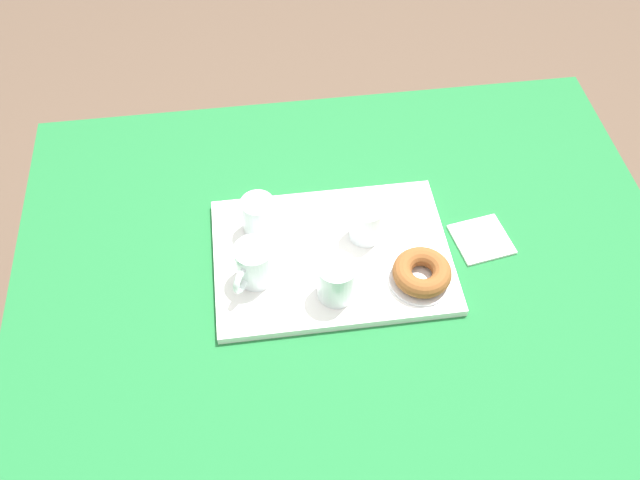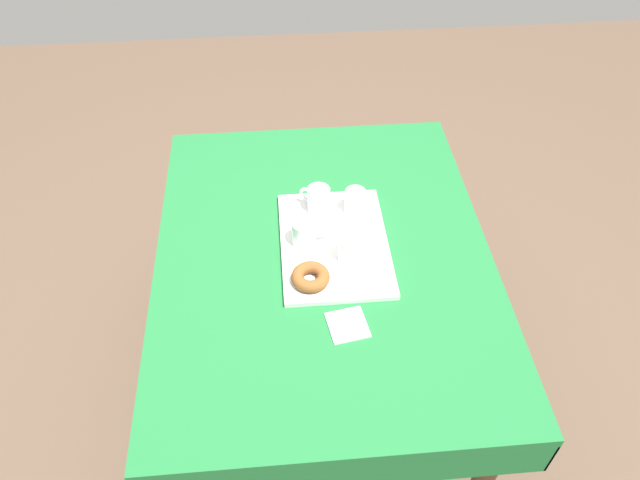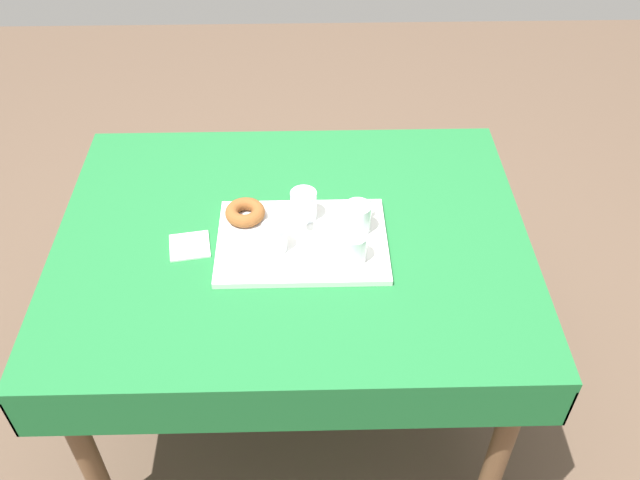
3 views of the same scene
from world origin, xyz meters
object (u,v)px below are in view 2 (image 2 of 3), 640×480
at_px(water_glass_near, 355,202).
at_px(sugar_donut_left, 311,277).
at_px(tea_mug_right, 304,233).
at_px(paper_napkin, 348,325).
at_px(dining_table, 323,273).
at_px(tea_mug_left, 319,200).
at_px(donut_plate_left, 311,282).
at_px(serving_tray, 334,244).
at_px(water_glass_far, 349,250).

xyz_separation_m(water_glass_near, sugar_donut_left, (0.30, -0.17, -0.01)).
distance_m(tea_mug_right, water_glass_near, 0.22).
distance_m(water_glass_near, paper_napkin, 0.47).
distance_m(dining_table, paper_napkin, 0.31).
bearing_deg(dining_table, water_glass_near, 144.80).
bearing_deg(tea_mug_right, paper_napkin, 17.17).
bearing_deg(tea_mug_left, donut_plate_left, -9.53).
height_order(serving_tray, tea_mug_right, tea_mug_right).
xyz_separation_m(tea_mug_right, paper_napkin, (0.32, 0.10, -0.06)).
xyz_separation_m(tea_mug_left, sugar_donut_left, (0.32, -0.05, -0.02)).
distance_m(serving_tray, water_glass_far, 0.10).
distance_m(serving_tray, donut_plate_left, 0.19).
distance_m(dining_table, tea_mug_right, 0.17).
height_order(serving_tray, donut_plate_left, donut_plate_left).
bearing_deg(paper_napkin, serving_tray, -179.00).
distance_m(tea_mug_left, sugar_donut_left, 0.32).
bearing_deg(water_glass_far, tea_mug_left, -163.02).
xyz_separation_m(tea_mug_left, donut_plate_left, (0.32, -0.05, -0.04)).
xyz_separation_m(tea_mug_right, water_glass_near, (-0.13, 0.18, -0.00)).
distance_m(dining_table, tea_mug_left, 0.24).
bearing_deg(serving_tray, dining_table, -51.53).
height_order(tea_mug_right, sugar_donut_left, tea_mug_right).
height_order(tea_mug_right, water_glass_near, tea_mug_right).
relative_size(tea_mug_right, water_glass_near, 1.37).
xyz_separation_m(water_glass_near, donut_plate_left, (0.30, -0.17, -0.03)).
bearing_deg(water_glass_near, paper_napkin, -9.59).
height_order(dining_table, donut_plate_left, donut_plate_left).
relative_size(tea_mug_left, donut_plate_left, 0.84).
xyz_separation_m(tea_mug_left, tea_mug_right, (0.15, -0.06, 0.00)).
relative_size(dining_table, water_glass_far, 16.07).
height_order(dining_table, serving_tray, serving_tray).
bearing_deg(tea_mug_right, sugar_donut_left, 2.09).
height_order(tea_mug_left, donut_plate_left, tea_mug_left).
bearing_deg(donut_plate_left, paper_napkin, 31.33).
bearing_deg(tea_mug_left, serving_tray, 12.19).
bearing_deg(paper_napkin, donut_plate_left, -148.67).
height_order(serving_tray, water_glass_near, water_glass_near).
distance_m(sugar_donut_left, paper_napkin, 0.18).
distance_m(tea_mug_right, paper_napkin, 0.34).
distance_m(tea_mug_left, donut_plate_left, 0.33).
height_order(tea_mug_left, sugar_donut_left, tea_mug_left).
distance_m(tea_mug_right, donut_plate_left, 0.17).
bearing_deg(sugar_donut_left, water_glass_far, 125.36).
distance_m(serving_tray, paper_napkin, 0.32).
bearing_deg(water_glass_near, sugar_donut_left, -29.36).
relative_size(dining_table, paper_napkin, 12.24).
bearing_deg(paper_napkin, tea_mug_right, -162.83).
relative_size(dining_table, water_glass_near, 16.07).
xyz_separation_m(water_glass_far, sugar_donut_left, (0.09, -0.12, -0.01)).
distance_m(tea_mug_right, sugar_donut_left, 0.17).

